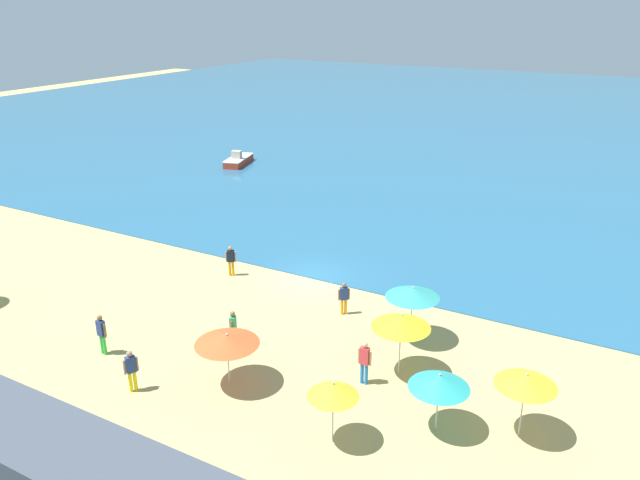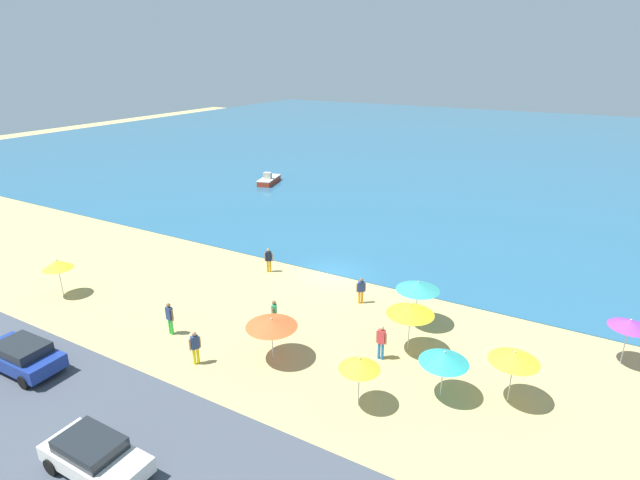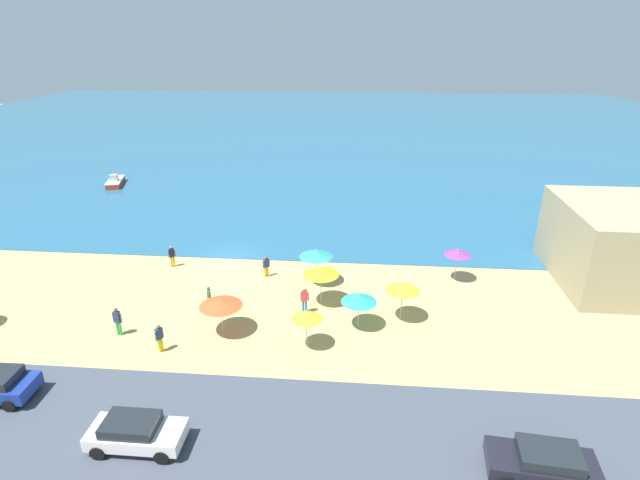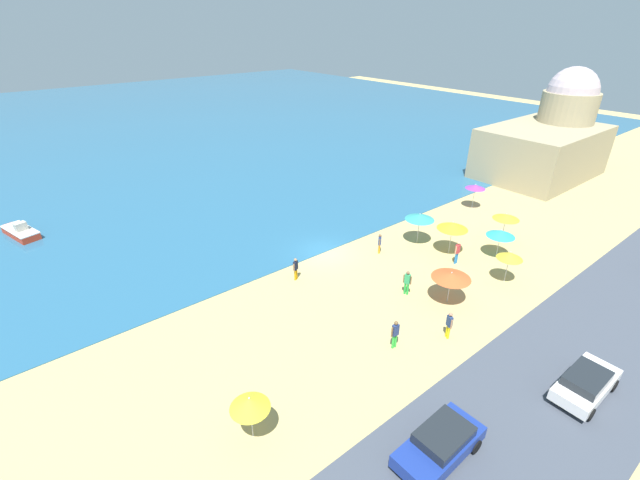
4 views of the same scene
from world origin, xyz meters
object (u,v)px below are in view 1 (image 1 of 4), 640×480
Objects in this scene: beach_umbrella_5 at (333,390)px; beach_umbrella_6 at (439,381)px; bather_0 at (102,332)px; bather_5 at (364,360)px; beach_umbrella_0 at (413,293)px; beach_umbrella_1 at (526,380)px; skiff_nearshore at (239,160)px; bather_3 at (131,369)px; bather_1 at (233,328)px; bather_2 at (231,259)px; beach_umbrella_7 at (401,321)px; bather_4 at (344,297)px; beach_umbrella_2 at (227,339)px.

beach_umbrella_6 is at bearing 39.23° from beach_umbrella_5.
bather_0 is at bearing 178.64° from beach_umbrella_5.
bather_5 is (-0.55, 3.63, -1.04)m from beach_umbrella_5.
beach_umbrella_0 is 1.04× the size of beach_umbrella_1.
skiff_nearshore is at bearing 139.10° from beach_umbrella_0.
bather_1 is at bearing 71.21° from bather_3.
beach_umbrella_1 is 1.47× the size of bather_2.
skiff_nearshore is at bearing 136.11° from beach_umbrella_6.
beach_umbrella_5 reaches higher than beach_umbrella_6.
beach_umbrella_0 is 1.50× the size of bather_3.
bather_5 is (10.49, 3.36, 0.01)m from bather_0.
bather_5 is at bearing 32.28° from bather_3.
bather_5 reaches higher than bather_1.
bather_0 is (-11.40, -4.66, -1.34)m from beach_umbrella_7.
bather_5 reaches higher than bather_2.
bather_2 is 10.91m from bather_3.
beach_umbrella_7 is 1.48× the size of bather_5.
bather_3 is at bearing -73.19° from bather_2.
beach_umbrella_1 is 17.66m from bather_2.
beach_umbrella_5 reaches higher than bather_4.
beach_umbrella_2 reaches higher than bather_5.
beach_umbrella_2 is at bearing 7.47° from bather_0.
skiff_nearshore is (-30.63, 25.87, -1.79)m from beach_umbrella_1.
beach_umbrella_5 reaches higher than bather_0.
beach_umbrella_0 is at bearing -11.67° from bather_4.
beach_umbrella_5 is at bearing 7.74° from bather_3.
bather_0 is 1.12× the size of bather_4.
beach_umbrella_7 is 12.39m from bather_0.
beach_umbrella_0 is 1.42× the size of bather_5.
bather_5 reaches higher than skiff_nearshore.
bather_2 is (-6.09, 8.32, -1.03)m from beach_umbrella_2.
beach_umbrella_6 is 1.34× the size of bather_2.
skiff_nearshore is at bearing 116.05° from bather_0.
bather_0 reaches higher than bather_4.
bather_4 is (7.32, -1.00, -0.05)m from bather_2.
bather_1 is (-11.93, -0.12, -1.22)m from beach_umbrella_1.
beach_umbrella_7 is at bearing 54.61° from bather_5.
beach_umbrella_2 is 5.31m from bather_5.
beach_umbrella_6 is 11.40m from bather_3.
bather_5 is at bearing 177.96° from beach_umbrella_1.
beach_umbrella_6 is at bearing -46.76° from beach_umbrella_7.
beach_umbrella_0 is at bearing -9.06° from bather_2.
skiff_nearshore is (-28.04, 26.98, -1.54)m from beach_umbrella_6.
bather_0 is at bearing 155.88° from bather_3.
beach_umbrella_0 is at bearing 91.52° from beach_umbrella_5.
beach_umbrella_7 is (0.37, 4.92, 0.29)m from beach_umbrella_5.
bather_2 is 0.37× the size of skiff_nearshore.
bather_4 is (-4.22, 3.45, -1.46)m from beach_umbrella_7.
skiff_nearshore is (-21.36, 20.92, -0.48)m from bather_4.
beach_umbrella_6 is (-2.59, -1.11, -0.24)m from beach_umbrella_1.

